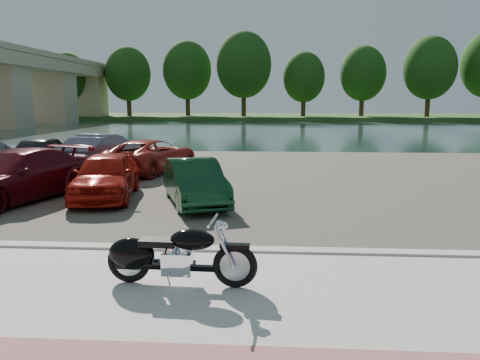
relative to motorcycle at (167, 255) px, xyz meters
name	(u,v)px	position (x,y,z in m)	size (l,w,h in m)	color
ground	(186,298)	(0.33, -0.27, -0.56)	(200.00, 200.00, 0.00)	#595447
promenade	(172,327)	(0.33, -1.27, -0.51)	(60.00, 6.00, 0.10)	#B9B7AE
kerb	(205,251)	(0.33, 1.73, -0.49)	(60.00, 0.30, 0.14)	#B9B7AE
parking_lot	(238,177)	(0.33, 10.73, -0.54)	(60.00, 18.00, 0.04)	#433F36
river	(259,130)	(0.33, 39.73, -0.56)	(120.00, 40.00, 0.00)	#1B3130
far_bank	(264,117)	(0.33, 71.73, -0.26)	(120.00, 24.00, 0.60)	#234619
far_trees	(293,70)	(4.69, 65.52, 6.93)	(70.25, 10.68, 12.52)	#332512
motorcycle	(167,255)	(0.00, 0.00, 0.00)	(2.33, 0.75, 1.05)	black
car_3	(15,176)	(-5.72, 5.98, 0.21)	(2.05, 5.04, 1.46)	#510B15
car_4	(106,175)	(-3.27, 6.49, 0.16)	(1.61, 4.01, 1.37)	#A3130A
car_5	(195,182)	(-0.55, 5.94, 0.10)	(1.31, 3.76, 1.24)	#0F381D
car_8	(44,152)	(-8.02, 12.32, 0.19)	(1.67, 4.16, 1.42)	black
car_9	(103,151)	(-5.58, 12.61, 0.22)	(1.56, 4.48, 1.48)	slate
car_10	(151,156)	(-3.29, 11.74, 0.14)	(2.20, 4.78, 1.33)	maroon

